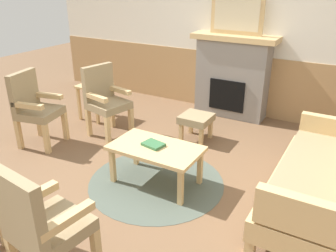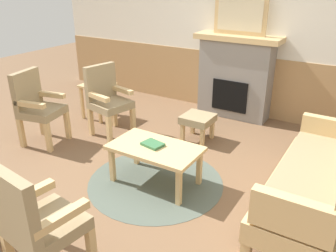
{
  "view_description": "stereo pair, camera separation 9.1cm",
  "coord_description": "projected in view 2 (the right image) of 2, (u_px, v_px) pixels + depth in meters",
  "views": [
    {
      "loc": [
        1.78,
        -2.71,
        2.11
      ],
      "look_at": [
        0.0,
        0.35,
        0.55
      ],
      "focal_mm": 37.06,
      "sensor_mm": 36.0,
      "label": 1
    },
    {
      "loc": [
        1.86,
        -2.67,
        2.11
      ],
      "look_at": [
        0.0,
        0.35,
        0.55
      ],
      "focal_mm": 37.06,
      "sensor_mm": 36.0,
      "label": 2
    }
  ],
  "objects": [
    {
      "name": "coffee_table",
      "position": [
        155.0,
        151.0,
        3.68
      ],
      "size": [
        0.96,
        0.56,
        0.44
      ],
      "color": "tan",
      "rests_on": "ground_plane"
    },
    {
      "name": "wall_back",
      "position": [
        245.0,
        31.0,
        5.32
      ],
      "size": [
        7.2,
        0.14,
        2.7
      ],
      "color": "silver",
      "rests_on": "ground_plane"
    },
    {
      "name": "round_rug",
      "position": [
        156.0,
        182.0,
        3.83
      ],
      "size": [
        1.48,
        1.48,
        0.01
      ],
      "primitive_type": "cylinder",
      "color": "#4C564C",
      "rests_on": "ground_plane"
    },
    {
      "name": "armchair_by_window_left",
      "position": [
        107.0,
        97.0,
        4.8
      ],
      "size": [
        0.57,
        0.57,
        0.98
      ],
      "color": "tan",
      "rests_on": "ground_plane"
    },
    {
      "name": "ground_plane",
      "position": [
        151.0,
        182.0,
        3.82
      ],
      "size": [
        14.0,
        14.0,
        0.0
      ],
      "primitive_type": "plane",
      "color": "brown"
    },
    {
      "name": "couch",
      "position": [
        318.0,
        179.0,
        3.15
      ],
      "size": [
        0.7,
        1.8,
        0.98
      ],
      "color": "tan",
      "rests_on": "ground_plane"
    },
    {
      "name": "armchair_near_fireplace",
      "position": [
        37.0,
        105.0,
        4.54
      ],
      "size": [
        0.57,
        0.57,
        0.98
      ],
      "color": "tan",
      "rests_on": "ground_plane"
    },
    {
      "name": "fireplace",
      "position": [
        235.0,
        76.0,
        5.39
      ],
      "size": [
        1.3,
        0.44,
        1.28
      ],
      "color": "gray",
      "rests_on": "ground_plane"
    },
    {
      "name": "footstool",
      "position": [
        198.0,
        121.0,
        4.7
      ],
      "size": [
        0.4,
        0.4,
        0.36
      ],
      "color": "tan",
      "rests_on": "ground_plane"
    },
    {
      "name": "framed_picture",
      "position": [
        240.0,
        15.0,
        5.02
      ],
      "size": [
        0.8,
        0.04,
        0.56
      ],
      "color": "tan",
      "rests_on": "fireplace"
    },
    {
      "name": "side_table",
      "position": [
        98.0,
        91.0,
        5.4
      ],
      "size": [
        0.44,
        0.44,
        0.55
      ],
      "color": "tan",
      "rests_on": "ground_plane"
    },
    {
      "name": "armchair_front_left",
      "position": [
        36.0,
        221.0,
        2.4
      ],
      "size": [
        0.53,
        0.53,
        0.98
      ],
      "color": "tan",
      "rests_on": "ground_plane"
    },
    {
      "name": "book_on_table",
      "position": [
        152.0,
        144.0,
        3.67
      ],
      "size": [
        0.25,
        0.2,
        0.03
      ],
      "primitive_type": "cube",
      "rotation": [
        0.0,
        0.0,
        -0.18
      ],
      "color": "#33663D",
      "rests_on": "coffee_table"
    }
  ]
}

